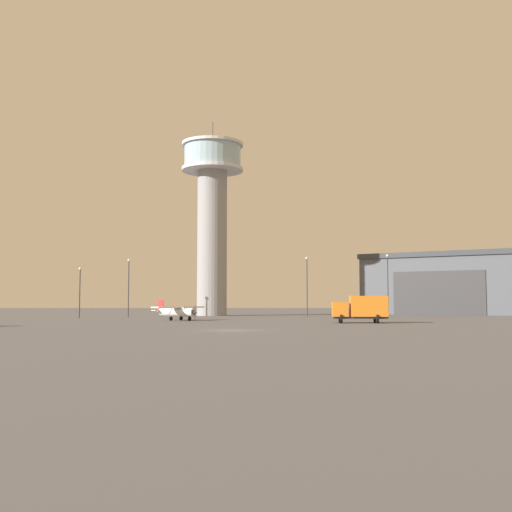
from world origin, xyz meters
name	(u,v)px	position (x,y,z in m)	size (l,w,h in m)	color
ground_plane	(233,330)	(0.00, 0.00, 0.00)	(400.00, 400.00, 0.00)	#545456
control_tower	(212,206)	(-3.82, 57.18, 19.71)	(11.10, 11.10, 35.15)	gray
hangar	(450,284)	(43.49, 69.35, 6.01)	(37.44, 33.80, 11.99)	#4C5159
airplane_white	(177,311)	(-7.42, 28.68, 1.25)	(7.02, 8.04, 2.68)	white
truck_box_orange	(362,308)	(14.90, 17.98, 1.71)	(6.48, 3.45, 3.13)	#38383D
light_post_west	(129,283)	(-17.14, 48.58, 5.58)	(0.44, 0.44, 9.46)	#38383D
light_post_east	(80,287)	(-23.36, 41.74, 4.67)	(0.44, 0.44, 7.72)	#38383D
light_post_north	(388,280)	(24.48, 43.77, 5.85)	(0.44, 0.44, 9.98)	#38383D
light_post_centre	(307,282)	(12.40, 50.27, 5.87)	(0.44, 0.44, 10.02)	#38383D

